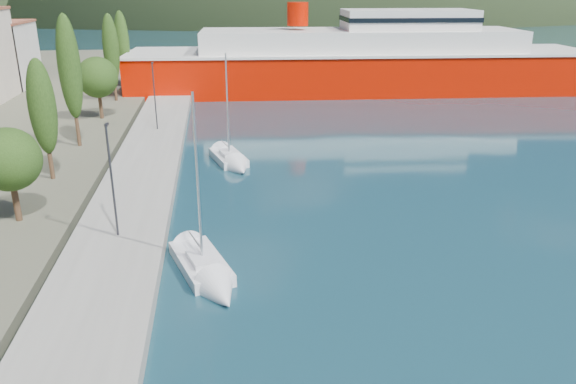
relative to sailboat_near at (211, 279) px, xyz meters
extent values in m
plane|color=#163946|center=(4.07, 108.72, -0.27)|extent=(1400.00, 1400.00, 0.00)
cube|color=gray|center=(-4.93, 14.72, 0.13)|extent=(5.00, 88.00, 0.80)
cylinder|color=#47301E|center=(-10.94, 7.53, 1.54)|extent=(0.36, 0.36, 2.23)
sphere|color=#264214|center=(-10.94, 7.53, 4.09)|extent=(3.57, 3.57, 3.57)
cylinder|color=#47301E|center=(-10.94, 14.97, 1.34)|extent=(0.30, 0.30, 1.83)
ellipsoid|color=#264214|center=(-10.94, 14.97, 5.49)|extent=(1.80, 1.80, 6.48)
cylinder|color=#47301E|center=(-10.94, 23.54, 1.60)|extent=(0.30, 0.30, 2.35)
ellipsoid|color=#264214|center=(-10.94, 23.54, 6.94)|extent=(1.80, 1.80, 8.33)
cylinder|color=#47301E|center=(-10.94, 33.87, 1.68)|extent=(0.36, 0.36, 2.51)
sphere|color=#264214|center=(-10.94, 33.87, 4.54)|extent=(4.02, 4.02, 4.02)
cylinder|color=#47301E|center=(-10.94, 43.15, 1.50)|extent=(0.30, 0.30, 2.15)
ellipsoid|color=#264214|center=(-10.94, 43.15, 6.38)|extent=(1.80, 1.80, 7.61)
cylinder|color=#47301E|center=(-10.94, 51.51, 1.50)|extent=(0.30, 0.30, 2.14)
ellipsoid|color=#264214|center=(-10.94, 51.51, 6.35)|extent=(1.80, 1.80, 7.57)
cylinder|color=#2D2D33|center=(-4.93, 4.52, 3.53)|extent=(0.12, 0.12, 6.00)
cube|color=#2D2D33|center=(-4.93, 4.77, 6.53)|extent=(0.15, 0.50, 0.12)
cylinder|color=#2D2D33|center=(-4.93, 28.16, 3.53)|extent=(0.12, 0.12, 6.00)
cube|color=#2D2D33|center=(-4.93, 28.41, 6.53)|extent=(0.15, 0.50, 0.12)
cube|color=silver|center=(-0.50, 1.58, -0.05)|extent=(3.43, 5.34, 0.79)
cube|color=silver|center=(-0.40, 1.27, 0.48)|extent=(1.76, 2.26, 0.31)
cylinder|color=silver|center=(-0.40, 1.27, 4.54)|extent=(0.12, 0.12, 8.38)
cone|color=silver|center=(0.46, -1.44, -0.05)|extent=(2.63, 2.82, 2.03)
cube|color=silver|center=(1.39, 19.77, -0.05)|extent=(3.17, 5.02, 0.80)
cube|color=silver|center=(1.47, 19.47, 0.48)|extent=(1.66, 2.11, 0.31)
cylinder|color=silver|center=(1.47, 19.47, 4.33)|extent=(0.12, 0.12, 7.97)
cone|color=silver|center=(2.16, 16.90, -0.05)|extent=(2.53, 2.62, 2.04)
cube|color=#BF1100|center=(19.61, 49.63, 1.99)|extent=(60.26, 15.66, 5.76)
cube|color=silver|center=(19.61, 49.63, 4.87)|extent=(60.70, 16.06, 0.31)
cube|color=silver|center=(19.61, 49.63, 6.11)|extent=(41.68, 12.53, 3.09)
cube|color=silver|center=(25.77, 49.28, 8.88)|extent=(17.11, 8.58, 2.47)
cylinder|color=#BF1100|center=(11.39, 50.09, 9.60)|extent=(2.67, 2.67, 2.88)
camera|label=1|loc=(0.65, -23.92, 13.22)|focal=35.00mm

